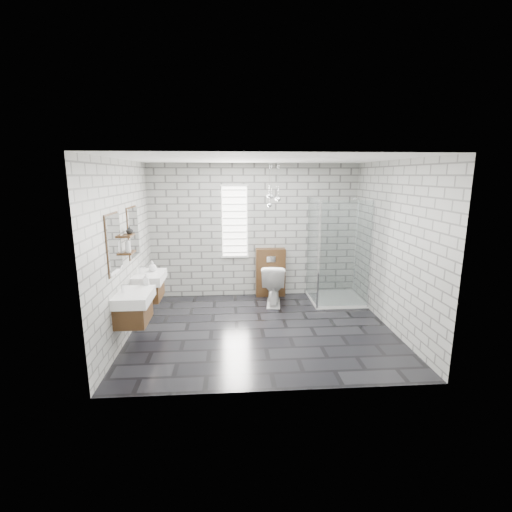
{
  "coord_description": "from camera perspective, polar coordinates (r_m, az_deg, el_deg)",
  "views": [
    {
      "loc": [
        -0.5,
        -5.66,
        2.47
      ],
      "look_at": [
        -0.07,
        0.35,
        1.15
      ],
      "focal_mm": 26.0,
      "sensor_mm": 36.0,
      "label": 1
    }
  ],
  "objects": [
    {
      "name": "vanity_left",
      "position": [
        5.57,
        -18.62,
        -6.24
      ],
      "size": [
        0.47,
        0.7,
        1.57
      ],
      "color": "#492E16",
      "rests_on": "wall_left"
    },
    {
      "name": "toilet",
      "position": [
        7.21,
        2.67,
        -4.34
      ],
      "size": [
        0.54,
        0.83,
        0.8
      ],
      "primitive_type": "imported",
      "rotation": [
        0.0,
        0.0,
        3.01
      ],
      "color": "white",
      "rests_on": "floor"
    },
    {
      "name": "ceiling",
      "position": [
        5.69,
        0.99,
        14.78
      ],
      "size": [
        4.2,
        3.6,
        0.02
      ],
      "primitive_type": "cube",
      "color": "white",
      "rests_on": "wall_back"
    },
    {
      "name": "wall_right",
      "position": [
        6.34,
        20.31,
        1.41
      ],
      "size": [
        0.02,
        3.6,
        2.7
      ],
      "primitive_type": "cube",
      "color": "#A5A5A0",
      "rests_on": "floor"
    },
    {
      "name": "pendant_cluster",
      "position": [
        7.09,
        2.65,
        8.85
      ],
      "size": [
        0.26,
        0.22,
        0.83
      ],
      "color": "silver",
      "rests_on": "ceiling"
    },
    {
      "name": "cistern_panel",
      "position": [
        7.67,
        2.23,
        -2.53
      ],
      "size": [
        0.6,
        0.2,
        1.0
      ],
      "primitive_type": "cube",
      "color": "#492E16",
      "rests_on": "floor"
    },
    {
      "name": "wall_front",
      "position": [
        4.05,
        3.2,
        -3.73
      ],
      "size": [
        4.2,
        0.02,
        2.7
      ],
      "primitive_type": "cube",
      "color": "#A5A5A0",
      "rests_on": "floor"
    },
    {
      "name": "soap_bottle_b",
      "position": [
        6.59,
        -15.63,
        -1.54
      ],
      "size": [
        0.17,
        0.17,
        0.18
      ],
      "primitive_type": "imported",
      "rotation": [
        0.0,
        0.0,
        -0.34
      ],
      "color": "#B2B2B2",
      "rests_on": "vanity_right"
    },
    {
      "name": "shower_enclosure",
      "position": [
        7.4,
        11.77,
        -3.31
      ],
      "size": [
        1.0,
        1.0,
        2.03
      ],
      "color": "white",
      "rests_on": "floor"
    },
    {
      "name": "vanity_right",
      "position": [
        6.54,
        -16.39,
        -3.34
      ],
      "size": [
        0.47,
        0.7,
        1.57
      ],
      "color": "#492E16",
      "rests_on": "wall_left"
    },
    {
      "name": "floor",
      "position": [
        6.2,
        0.9,
        -11.2
      ],
      "size": [
        4.2,
        3.6,
        0.02
      ],
      "primitive_type": "cube",
      "color": "black",
      "rests_on": "ground"
    },
    {
      "name": "wall_left",
      "position": [
        5.99,
        -19.59,
        0.87
      ],
      "size": [
        0.02,
        3.6,
        2.7
      ],
      "primitive_type": "cube",
      "color": "#A5A5A0",
      "rests_on": "floor"
    },
    {
      "name": "soap_bottle_a",
      "position": [
        5.81,
        -16.58,
        -3.44
      ],
      "size": [
        0.09,
        0.09,
        0.18
      ],
      "primitive_type": "imported",
      "rotation": [
        0.0,
        0.0,
        0.1
      ],
      "color": "#B2B2B2",
      "rests_on": "vanity_left"
    },
    {
      "name": "shelf_upper",
      "position": [
        5.89,
        -19.13,
        2.99
      ],
      "size": [
        0.14,
        0.3,
        0.03
      ],
      "primitive_type": "cube",
      "color": "#492E16",
      "rests_on": "wall_left"
    },
    {
      "name": "soap_bottle_c",
      "position": [
        5.83,
        -19.13,
        1.62
      ],
      "size": [
        0.1,
        0.1,
        0.23
      ],
      "primitive_type": "imported",
      "rotation": [
        0.0,
        0.0,
        0.08
      ],
      "color": "#B2B2B2",
      "rests_on": "shelf_lower"
    },
    {
      "name": "wall_back",
      "position": [
        7.57,
        -0.27,
        3.87
      ],
      "size": [
        4.2,
        0.02,
        2.7
      ],
      "primitive_type": "cube",
      "color": "#A5A5A0",
      "rests_on": "floor"
    },
    {
      "name": "shelf_lower",
      "position": [
        5.93,
        -18.95,
        0.51
      ],
      "size": [
        0.14,
        0.3,
        0.03
      ],
      "primitive_type": "cube",
      "color": "#492E16",
      "rests_on": "wall_left"
    },
    {
      "name": "window",
      "position": [
        7.5,
        -3.32,
        5.31
      ],
      "size": [
        0.56,
        0.05,
        1.48
      ],
      "color": "white",
      "rests_on": "wall_back"
    },
    {
      "name": "vase",
      "position": [
        5.95,
        -18.89,
        3.78
      ],
      "size": [
        0.13,
        0.13,
        0.11
      ],
      "primitive_type": "imported",
      "rotation": [
        0.0,
        0.0,
        -0.25
      ],
      "color": "#B2B2B2",
      "rests_on": "shelf_upper"
    },
    {
      "name": "flush_plate",
      "position": [
        7.5,
        2.34,
        -0.52
      ],
      "size": [
        0.18,
        0.01,
        0.12
      ],
      "primitive_type": "cube",
      "color": "silver",
      "rests_on": "cistern_panel"
    }
  ]
}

